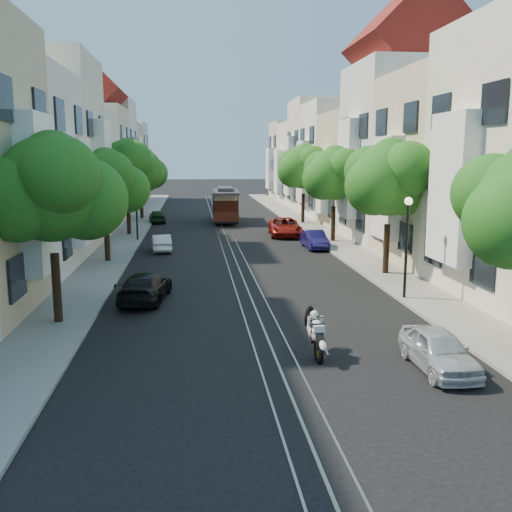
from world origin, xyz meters
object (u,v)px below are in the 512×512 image
object	(u,v)px
tree_e_b	(390,180)
tree_w_d	(141,170)
tree_e_c	(335,175)
lamp_west	(136,201)
tree_w_a	(52,191)
parked_car_w_far	(157,216)
tree_w_b	(105,184)
sportbike_rider	(315,331)
cable_car	(225,203)
parked_car_w_mid	(161,243)
parked_car_e_far	(285,227)
parked_car_e_near	(439,350)
lamp_east	(407,232)
parked_car_e_mid	(314,239)
tree_w_c	(127,167)
parked_car_w_near	(145,287)
tree_e_d	(304,168)

from	to	relation	value
tree_e_b	tree_w_d	size ratio (longest dim) A/B	1.03
tree_e_c	lamp_west	bearing A→B (deg)	171.51
tree_w_a	lamp_west	distance (m)	20.13
tree_w_a	parked_car_w_far	bearing A→B (deg)	87.17
lamp_west	tree_w_d	bearing A→B (deg)	93.44
tree_w_b	sportbike_rider	distance (m)	18.59
cable_car	parked_car_w_mid	distance (m)	16.50
tree_w_a	sportbike_rider	size ratio (longest dim) A/B	3.57
parked_car_e_far	parked_car_e_near	bearing A→B (deg)	-86.12
tree_w_a	parked_car_e_far	bearing A→B (deg)	61.75
tree_w_d	lamp_east	xyz separation A→B (m)	(13.44, -31.98, -1.75)
parked_car_e_mid	tree_w_b	bearing A→B (deg)	-164.98
tree_w_b	sportbike_rider	world-z (taller)	tree_w_b
tree_w_c	parked_car_w_near	xyz separation A→B (m)	(2.74, -19.95, -4.47)
sportbike_rider	tree_w_c	bearing A→B (deg)	104.02
tree_e_b	tree_w_b	bearing A→B (deg)	160.85
lamp_west	parked_car_w_mid	size ratio (longest dim) A/B	1.29
tree_w_c	parked_car_e_far	world-z (taller)	tree_w_c
tree_w_a	lamp_east	xyz separation A→B (m)	(13.44, 2.02, -1.89)
tree_w_c	parked_car_w_mid	world-z (taller)	tree_w_c
lamp_west	cable_car	bearing A→B (deg)	58.94
parked_car_e_far	tree_w_d	bearing A→B (deg)	136.54
tree_w_c	sportbike_rider	world-z (taller)	tree_w_c
cable_car	parked_car_e_far	size ratio (longest dim) A/B	1.54
parked_car_w_mid	parked_car_e_far	bearing A→B (deg)	-152.44
lamp_east	cable_car	xyz separation A→B (m)	(-5.80, 29.29, -1.15)
tree_e_b	parked_car_e_far	world-z (taller)	tree_e_b
tree_e_d	tree_w_a	xyz separation A→B (m)	(-14.40, -29.00, -0.13)
tree_e_b	lamp_west	bearing A→B (deg)	136.15
tree_e_b	tree_e_d	world-z (taller)	tree_e_d
lamp_west	tree_e_c	bearing A→B (deg)	-8.49
tree_e_c	tree_w_b	bearing A→B (deg)	-157.38
tree_e_d	tree_e_b	bearing A→B (deg)	-90.00
tree_e_d	lamp_west	distance (m)	16.39
parked_car_e_near	tree_w_b	bearing A→B (deg)	123.20
tree_e_c	parked_car_e_near	size ratio (longest dim) A/B	1.93
tree_w_a	tree_w_b	bearing A→B (deg)	90.00
cable_car	parked_car_e_mid	size ratio (longest dim) A/B	2.12
tree_e_b	cable_car	bearing A→B (deg)	105.54
tree_w_d	parked_car_w_near	bearing A→B (deg)	-84.94
parked_car_e_near	sportbike_rider	bearing A→B (deg)	156.51
lamp_west	parked_car_w_far	bearing A→B (deg)	86.40
tree_e_b	tree_w_d	bearing A→B (deg)	118.07
parked_car_e_near	tree_e_d	bearing A→B (deg)	85.28
parked_car_w_mid	parked_car_e_near	bearing A→B (deg)	106.36
tree_e_c	tree_w_b	xyz separation A→B (m)	(-14.40, -6.00, -0.20)
tree_w_d	cable_car	size ratio (longest dim) A/B	0.87
parked_car_e_near	parked_car_w_near	bearing A→B (deg)	135.39
tree_w_a	sportbike_rider	bearing A→B (deg)	-26.98
lamp_east	tree_w_c	bearing A→B (deg)	122.65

